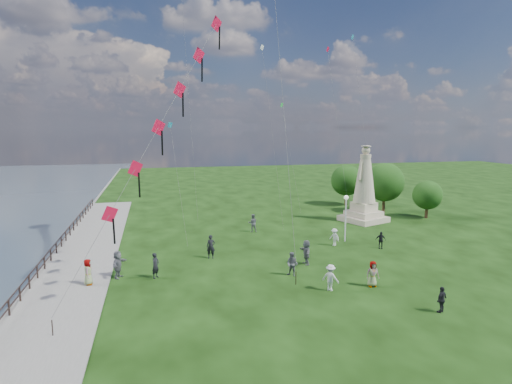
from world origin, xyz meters
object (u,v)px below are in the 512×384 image
object	(u,v)px
person_10	(88,273)
person_3	(442,300)
lamppost	(346,208)
person_2	(331,278)
person_5	(118,264)
person_11	(306,252)
statue	(364,193)
person_7	(253,223)
person_4	(373,274)
person_6	(211,247)
person_9	(381,240)
person_0	(156,265)
person_1	(292,264)
person_8	(334,237)

from	to	relation	value
person_10	person_3	bearing A→B (deg)	-111.51
lamppost	person_2	distance (m)	12.55
person_5	person_11	xyz separation A→B (m)	(13.60, -0.26, -0.02)
statue	person_7	bearing A→B (deg)	167.48
person_4	person_6	xyz separation A→B (m)	(-9.41, 8.53, 0.09)
person_11	person_4	bearing A→B (deg)	27.75
person_4	person_9	xyz separation A→B (m)	(5.08, 7.89, -0.11)
person_2	person_4	size ratio (longest dim) A/B	1.00
person_0	person_11	world-z (taller)	person_11
lamppost	person_6	world-z (taller)	lamppost
person_2	person_3	size ratio (longest dim) A/B	1.13
person_0	person_10	size ratio (longest dim) A/B	1.03
person_4	person_10	world-z (taller)	person_10
person_1	person_9	bearing A→B (deg)	70.07
person_6	person_8	size ratio (longest dim) A/B	1.23
person_3	person_4	bearing A→B (deg)	-92.68
lamppost	person_8	world-z (taller)	lamppost
person_3	person_9	bearing A→B (deg)	-129.12
person_1	person_6	distance (m)	7.34
person_4	person_10	bearing A→B (deg)	172.94
person_9	lamppost	bearing A→B (deg)	148.08
person_3	person_8	bearing A→B (deg)	-113.50
person_1	person_10	world-z (taller)	person_10
statue	person_8	size ratio (longest dim) A/B	5.45
statue	person_0	distance (m)	26.11
person_5	person_9	distance (m)	21.42
person_1	person_8	xyz separation A→B (m)	(6.05, 6.54, -0.08)
person_0	person_7	world-z (taller)	person_7
person_0	person_5	distance (m)	2.58
person_5	person_6	xyz separation A→B (m)	(6.80, 2.94, -0.02)
person_10	person_5	bearing A→B (deg)	-54.00
lamppost	person_5	xyz separation A→B (m)	(-19.34, -5.16, -2.10)
person_1	person_10	bearing A→B (deg)	-141.92
person_3	person_5	xyz separation A→B (m)	(-17.99, 10.10, 0.21)
lamppost	person_1	xyz separation A→B (m)	(-7.58, -7.62, -2.22)
person_0	person_9	distance (m)	19.01
person_5	person_10	distance (m)	2.14
person_2	person_9	xyz separation A→B (m)	(8.02, 7.89, -0.11)
person_11	person_6	bearing A→B (deg)	-113.50
person_4	person_7	distance (m)	16.71
person_8	person_11	xyz separation A→B (m)	(-4.21, -4.33, 0.18)
person_1	person_9	distance (m)	10.66
lamppost	person_0	distance (m)	17.94
statue	person_10	size ratio (longest dim) A/B	4.87
person_3	person_8	xyz separation A→B (m)	(-0.18, 14.18, 0.01)
person_5	person_11	world-z (taller)	person_5
person_1	person_7	bearing A→B (deg)	132.57
person_0	person_10	distance (m)	4.32
statue	person_3	size ratio (longest dim) A/B	5.52
person_0	person_10	xyz separation A→B (m)	(-4.29, -0.55, -0.03)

